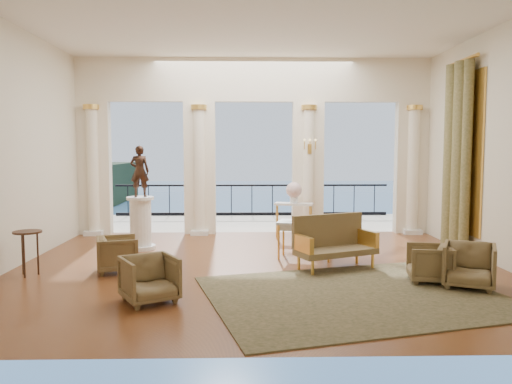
{
  "coord_description": "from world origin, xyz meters",
  "views": [
    {
      "loc": [
        -0.25,
        -9.08,
        2.19
      ],
      "look_at": [
        -0.02,
        0.6,
        1.36
      ],
      "focal_mm": 35.0,
      "sensor_mm": 36.0,
      "label": 1
    }
  ],
  "objects_px": {
    "armchair_a": "(150,277)",
    "settee": "(333,242)",
    "game_table": "(305,225)",
    "side_table": "(28,237)",
    "armchair_c": "(429,262)",
    "console_table": "(294,209)",
    "armchair_b": "(469,263)",
    "armchair_d": "(117,252)",
    "statue": "(140,171)",
    "pedestal": "(141,224)"
  },
  "relations": [
    {
      "from": "armchair_a",
      "to": "settee",
      "type": "bearing_deg",
      "value": 3.27
    },
    {
      "from": "game_table",
      "to": "side_table",
      "type": "bearing_deg",
      "value": -150.08
    },
    {
      "from": "armchair_c",
      "to": "console_table",
      "type": "height_order",
      "value": "console_table"
    },
    {
      "from": "armchair_a",
      "to": "armchair_b",
      "type": "xyz_separation_m",
      "value": [
        4.92,
        0.62,
        0.02
      ]
    },
    {
      "from": "armchair_d",
      "to": "side_table",
      "type": "relative_size",
      "value": 0.9
    },
    {
      "from": "statue",
      "to": "console_table",
      "type": "bearing_deg",
      "value": -161.21
    },
    {
      "from": "armchair_a",
      "to": "pedestal",
      "type": "bearing_deg",
      "value": 73.13
    },
    {
      "from": "armchair_b",
      "to": "side_table",
      "type": "relative_size",
      "value": 1.0
    },
    {
      "from": "armchair_b",
      "to": "settee",
      "type": "height_order",
      "value": "settee"
    },
    {
      "from": "pedestal",
      "to": "statue",
      "type": "bearing_deg",
      "value": -26.57
    },
    {
      "from": "armchair_a",
      "to": "game_table",
      "type": "distance_m",
      "value": 3.85
    },
    {
      "from": "armchair_c",
      "to": "console_table",
      "type": "xyz_separation_m",
      "value": [
        -1.84,
        4.11,
        0.38
      ]
    },
    {
      "from": "statue",
      "to": "side_table",
      "type": "height_order",
      "value": "statue"
    },
    {
      "from": "armchair_b",
      "to": "console_table",
      "type": "bearing_deg",
      "value": 143.02
    },
    {
      "from": "game_table",
      "to": "statue",
      "type": "relative_size",
      "value": 1.08
    },
    {
      "from": "armchair_d",
      "to": "console_table",
      "type": "relative_size",
      "value": 0.72
    },
    {
      "from": "armchair_d",
      "to": "settee",
      "type": "bearing_deg",
      "value": -104.27
    },
    {
      "from": "armchair_c",
      "to": "console_table",
      "type": "bearing_deg",
      "value": -145.05
    },
    {
      "from": "armchair_d",
      "to": "game_table",
      "type": "distance_m",
      "value": 3.66
    },
    {
      "from": "armchair_c",
      "to": "statue",
      "type": "xyz_separation_m",
      "value": [
        -5.33,
        2.86,
        1.37
      ]
    },
    {
      "from": "armchair_b",
      "to": "game_table",
      "type": "height_order",
      "value": "armchair_b"
    },
    {
      "from": "armchair_a",
      "to": "armchair_b",
      "type": "relative_size",
      "value": 0.94
    },
    {
      "from": "game_table",
      "to": "statue",
      "type": "bearing_deg",
      "value": 179.52
    },
    {
      "from": "pedestal",
      "to": "settee",
      "type": "bearing_deg",
      "value": -25.38
    },
    {
      "from": "settee",
      "to": "pedestal",
      "type": "height_order",
      "value": "pedestal"
    },
    {
      "from": "pedestal",
      "to": "side_table",
      "type": "bearing_deg",
      "value": -122.88
    },
    {
      "from": "armchair_c",
      "to": "pedestal",
      "type": "xyz_separation_m",
      "value": [
        -5.33,
        2.86,
        0.21
      ]
    },
    {
      "from": "armchair_b",
      "to": "game_table",
      "type": "bearing_deg",
      "value": 161.85
    },
    {
      "from": "armchair_a",
      "to": "armchair_c",
      "type": "relative_size",
      "value": 1.07
    },
    {
      "from": "armchair_a",
      "to": "armchair_d",
      "type": "xyz_separation_m",
      "value": [
        -0.91,
        1.81,
        -0.01
      ]
    },
    {
      "from": "armchair_d",
      "to": "armchair_a",
      "type": "bearing_deg",
      "value": -170.06
    },
    {
      "from": "armchair_a",
      "to": "settee",
      "type": "distance_m",
      "value": 3.59
    },
    {
      "from": "pedestal",
      "to": "armchair_d",
      "type": "bearing_deg",
      "value": -90.01
    },
    {
      "from": "armchair_d",
      "to": "statue",
      "type": "height_order",
      "value": "statue"
    },
    {
      "from": "pedestal",
      "to": "side_table",
      "type": "distance_m",
      "value": 2.72
    },
    {
      "from": "armchair_d",
      "to": "console_table",
      "type": "height_order",
      "value": "console_table"
    },
    {
      "from": "console_table",
      "to": "armchair_b",
      "type": "bearing_deg",
      "value": -47.59
    },
    {
      "from": "armchair_d",
      "to": "settee",
      "type": "distance_m",
      "value": 3.91
    },
    {
      "from": "armchair_b",
      "to": "settee",
      "type": "xyz_separation_m",
      "value": [
        -1.92,
        1.36,
        0.1
      ]
    },
    {
      "from": "settee",
      "to": "console_table",
      "type": "bearing_deg",
      "value": 74.39
    },
    {
      "from": "armchair_a",
      "to": "side_table",
      "type": "distance_m",
      "value": 2.86
    },
    {
      "from": "armchair_b",
      "to": "game_table",
      "type": "distance_m",
      "value": 3.22
    },
    {
      "from": "armchair_c",
      "to": "settee",
      "type": "xyz_separation_m",
      "value": [
        -1.42,
        1.01,
        0.14
      ]
    },
    {
      "from": "armchair_b",
      "to": "armchair_d",
      "type": "height_order",
      "value": "armchair_b"
    },
    {
      "from": "armchair_c",
      "to": "console_table",
      "type": "relative_size",
      "value": 0.7
    },
    {
      "from": "game_table",
      "to": "pedestal",
      "type": "bearing_deg",
      "value": 179.52
    },
    {
      "from": "settee",
      "to": "console_table",
      "type": "relative_size",
      "value": 1.64
    },
    {
      "from": "armchair_a",
      "to": "pedestal",
      "type": "distance_m",
      "value": 3.94
    },
    {
      "from": "settee",
      "to": "pedestal",
      "type": "xyz_separation_m",
      "value": [
        -3.9,
        1.85,
        0.07
      ]
    },
    {
      "from": "armchair_d",
      "to": "pedestal",
      "type": "bearing_deg",
      "value": -16.86
    }
  ]
}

